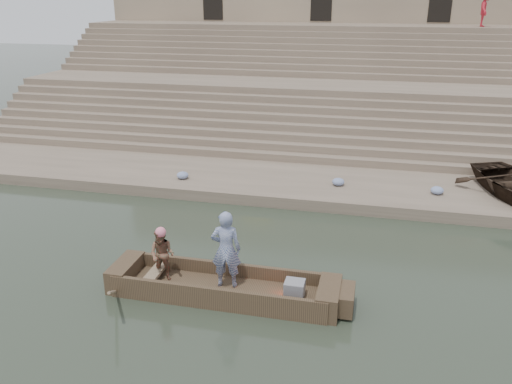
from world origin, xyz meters
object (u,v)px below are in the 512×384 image
(television, at_px, (294,289))
(pedestrian, at_px, (485,9))
(main_rowboat, at_px, (223,291))
(standing_man, at_px, (226,249))
(rowing_man, at_px, (162,255))

(television, distance_m, pedestrian, 23.12)
(main_rowboat, bearing_deg, standing_man, 62.92)
(standing_man, height_order, television, standing_man)
(rowing_man, distance_m, television, 3.33)
(television, bearing_deg, main_rowboat, 180.00)
(main_rowboat, xyz_separation_m, pedestrian, (8.51, 21.36, 6.02))
(rowing_man, relative_size, pedestrian, 0.72)
(standing_man, height_order, rowing_man, standing_man)
(rowing_man, xyz_separation_m, television, (3.29, -0.07, -0.47))
(main_rowboat, height_order, television, television)
(television, height_order, pedestrian, pedestrian)
(rowing_man, height_order, pedestrian, pedestrian)
(television, xyz_separation_m, pedestrian, (6.77, 21.36, 5.71))
(pedestrian, bearing_deg, main_rowboat, 166.77)
(standing_man, distance_m, pedestrian, 23.38)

